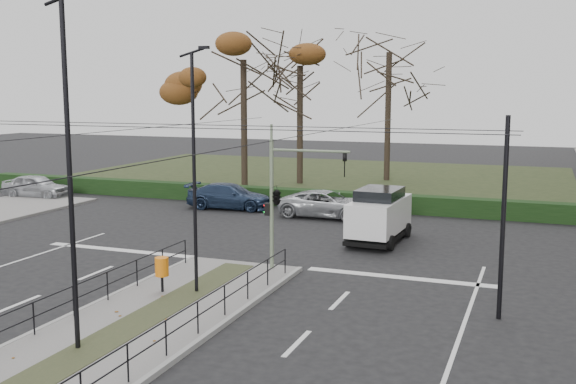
% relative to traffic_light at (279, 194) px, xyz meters
% --- Properties ---
extents(ground, '(140.00, 140.00, 0.00)m').
position_rel_traffic_light_xyz_m(ground, '(-1.61, -4.50, -2.93)').
color(ground, black).
rests_on(ground, ground).
extents(median_island, '(4.40, 15.00, 0.14)m').
position_rel_traffic_light_xyz_m(median_island, '(-1.61, -7.00, -2.86)').
color(median_island, slate).
rests_on(median_island, ground).
extents(park, '(38.00, 26.00, 0.10)m').
position_rel_traffic_light_xyz_m(park, '(-7.61, 27.50, -2.88)').
color(park, '#242E17').
rests_on(park, ground).
extents(hedge, '(38.00, 1.00, 1.00)m').
position_rel_traffic_light_xyz_m(hedge, '(-7.61, 14.10, -2.43)').
color(hedge, black).
rests_on(hedge, ground).
extents(median_railing, '(4.14, 13.24, 0.92)m').
position_rel_traffic_light_xyz_m(median_railing, '(-1.61, -7.10, -1.96)').
color(median_railing, black).
rests_on(median_railing, median_island).
extents(catenary, '(20.00, 34.00, 6.00)m').
position_rel_traffic_light_xyz_m(catenary, '(-1.61, -2.88, 0.49)').
color(catenary, black).
rests_on(catenary, ground).
extents(traffic_light, '(3.26, 1.86, 4.80)m').
position_rel_traffic_light_xyz_m(traffic_light, '(0.00, 0.00, 0.00)').
color(traffic_light, slate).
rests_on(traffic_light, median_island).
extents(litter_bin, '(0.45, 0.45, 1.15)m').
position_rel_traffic_light_xyz_m(litter_bin, '(-2.52, -4.06, -1.97)').
color(litter_bin, black).
rests_on(litter_bin, median_island).
extents(streetlamp_median_near, '(0.75, 0.15, 8.93)m').
position_rel_traffic_light_xyz_m(streetlamp_median_near, '(-1.92, -9.13, 1.75)').
color(streetlamp_median_near, black).
rests_on(streetlamp_median_near, median_island).
extents(streetlamp_median_far, '(0.66, 0.14, 7.92)m').
position_rel_traffic_light_xyz_m(streetlamp_median_far, '(-1.45, -3.67, 1.23)').
color(streetlamp_median_far, black).
rests_on(streetlamp_median_far, median_island).
extents(parked_car_first, '(4.47, 2.03, 1.49)m').
position_rel_traffic_light_xyz_m(parked_car_first, '(-20.92, 11.13, -2.19)').
color(parked_car_first, '#A6A9AE').
rests_on(parked_car_first, ground).
extents(parked_car_third, '(5.15, 2.45, 1.45)m').
position_rel_traffic_light_xyz_m(parked_car_third, '(-7.70, 11.84, -2.21)').
color(parked_car_third, '#1F2E49').
rests_on(parked_car_third, ground).
extents(parked_car_fourth, '(5.14, 2.39, 1.42)m').
position_rel_traffic_light_xyz_m(parked_car_fourth, '(-1.69, 11.27, -2.22)').
color(parked_car_fourth, '#A6A9AE').
rests_on(parked_car_fourth, ground).
extents(white_van, '(2.25, 4.60, 2.41)m').
position_rel_traffic_light_xyz_m(white_van, '(2.29, 6.39, -1.68)').
color(white_van, silver).
rests_on(white_van, ground).
extents(rust_tree, '(8.56, 8.56, 11.46)m').
position_rel_traffic_light_xyz_m(rust_tree, '(-10.41, 19.82, 5.87)').
color(rust_tree, black).
rests_on(rust_tree, park).
extents(bare_tree_center, '(7.54, 7.54, 12.53)m').
position_rel_traffic_light_xyz_m(bare_tree_center, '(-1.92, 26.88, 5.91)').
color(bare_tree_center, black).
rests_on(bare_tree_center, park).
extents(bare_tree_near, '(6.22, 6.22, 11.14)m').
position_rel_traffic_light_xyz_m(bare_tree_near, '(-7.41, 22.88, 4.93)').
color(bare_tree_near, black).
rests_on(bare_tree_near, park).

